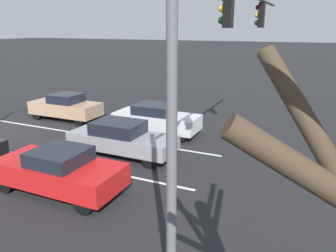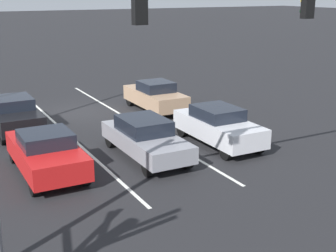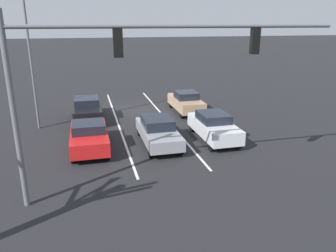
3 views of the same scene
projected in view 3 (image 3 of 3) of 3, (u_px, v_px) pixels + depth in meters
name	position (u px, v px, depth m)	size (l,w,h in m)	color
ground_plane	(136.00, 110.00, 24.77)	(240.00, 240.00, 0.00)	black
lane_stripe_left_divider	(165.00, 118.00, 22.66)	(0.12, 17.41, 0.01)	silver
lane_stripe_center_divider	(117.00, 122.00, 21.89)	(0.12, 17.41, 0.01)	silver
car_red_rightlane_front	(89.00, 136.00, 16.92)	(1.85, 4.32, 1.49)	red
car_silver_leftlane_front	(214.00, 126.00, 18.37)	(1.72, 4.32, 1.53)	silver
car_gray_midlane_front	(158.00, 131.00, 17.68)	(1.73, 4.57, 1.46)	gray
car_black_rightlane_second	(87.00, 109.00, 22.03)	(1.78, 4.48, 1.54)	black
car_tan_leftlane_second	(186.00, 102.00, 24.01)	(1.72, 4.20, 1.53)	tan
traffic_signal_gantry	(121.00, 65.00, 11.29)	(11.91, 0.37, 6.78)	slate
street_lamp_right_shoulder	(33.00, 42.00, 19.00)	(2.21, 0.24, 9.13)	slate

